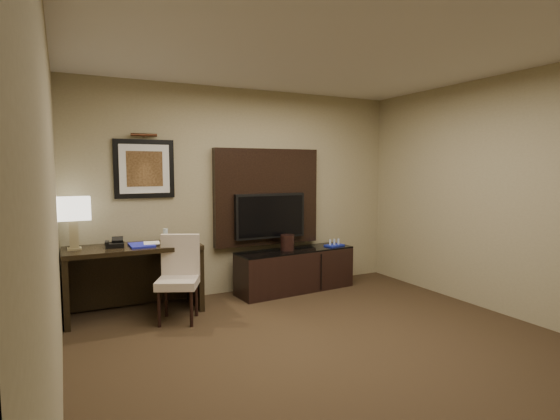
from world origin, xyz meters
TOP-DOWN VIEW (x-y plane):
  - floor at (0.00, 0.00)m, footprint 4.50×5.00m
  - ceiling at (0.00, 0.00)m, footprint 4.50×5.00m
  - wall_back at (0.00, 2.50)m, footprint 4.50×0.01m
  - wall_left at (-2.25, 0.00)m, footprint 0.01×5.00m
  - wall_right at (2.25, 0.00)m, footprint 0.01×5.00m
  - desk at (-1.50, 2.15)m, footprint 1.47×0.65m
  - credenza at (0.59, 2.17)m, footprint 1.67×0.58m
  - tv_wall_panel at (0.30, 2.44)m, footprint 1.50×0.12m
  - tv at (0.30, 2.34)m, footprint 1.00×0.08m
  - artwork at (-1.30, 2.48)m, footprint 0.70×0.04m
  - picture_light at (-1.30, 2.44)m, footprint 0.04×0.04m
  - desk_chair at (-1.12, 1.67)m, footprint 0.58×0.61m
  - table_lamp at (-2.10, 2.20)m, footprint 0.35×0.22m
  - desk_phone at (-1.69, 2.15)m, footprint 0.21×0.20m
  - blue_folder at (-1.42, 2.10)m, footprint 0.26×0.34m
  - book at (-1.39, 2.16)m, footprint 0.18×0.05m
  - water_bottle at (-1.13, 2.20)m, footprint 0.07×0.07m
  - ice_bucket at (0.47, 2.16)m, footprint 0.22×0.22m
  - minibar_tray at (1.21, 2.15)m, footprint 0.29×0.21m

SIDE VIEW (x-z plane):
  - floor at x=0.00m, z-range -0.01..0.00m
  - credenza at x=0.59m, z-range 0.00..0.57m
  - desk at x=-1.50m, z-range 0.00..0.78m
  - desk_chair at x=-1.12m, z-range 0.00..0.88m
  - minibar_tray at x=1.21m, z-range 0.57..0.66m
  - ice_bucket at x=0.47m, z-range 0.57..0.77m
  - blue_folder at x=-1.42m, z-range 0.78..0.81m
  - desk_phone at x=-1.69m, z-range 0.78..0.88m
  - water_bottle at x=-1.13m, z-range 0.78..0.95m
  - book at x=-1.39m, z-range 0.78..1.02m
  - tv at x=0.30m, z-range 0.72..1.32m
  - table_lamp at x=-2.10m, z-range 0.78..1.33m
  - tv_wall_panel at x=0.30m, z-range 0.62..1.92m
  - wall_back at x=0.00m, z-range 0.00..2.70m
  - wall_left at x=-2.25m, z-range 0.00..2.70m
  - wall_right at x=2.25m, z-range 0.00..2.70m
  - artwork at x=-1.30m, z-range 1.30..2.00m
  - picture_light at x=-1.30m, z-range 1.90..2.20m
  - ceiling at x=0.00m, z-range 2.70..2.71m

